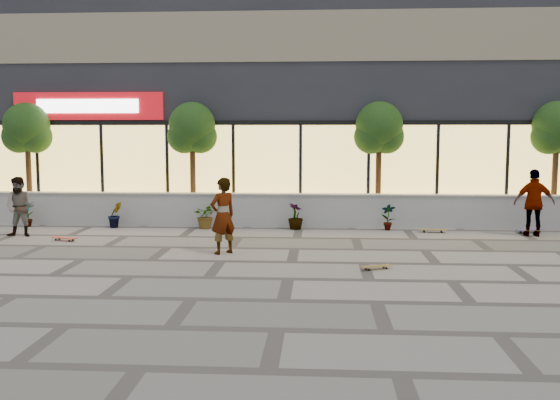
# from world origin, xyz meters

# --- Properties ---
(ground) EXTENTS (80.00, 80.00, 0.00)m
(ground) POSITION_xyz_m (0.00, 0.00, 0.00)
(ground) COLOR #A1968C
(ground) RESTS_ON ground
(planter_wall) EXTENTS (22.00, 0.42, 1.04)m
(planter_wall) POSITION_xyz_m (0.00, 7.00, 0.52)
(planter_wall) COLOR #B8B6AF
(planter_wall) RESTS_ON ground
(retail_building) EXTENTS (24.00, 9.17, 8.50)m
(retail_building) POSITION_xyz_m (-0.00, 12.49, 4.25)
(retail_building) COLOR #26252B
(retail_building) RESTS_ON ground
(shrub_a) EXTENTS (0.43, 0.29, 0.81)m
(shrub_a) POSITION_xyz_m (-8.50, 6.45, 0.41)
(shrub_a) COLOR #1C3B12
(shrub_a) RESTS_ON ground
(shrub_b) EXTENTS (0.57, 0.57, 0.81)m
(shrub_b) POSITION_xyz_m (-5.70, 6.45, 0.41)
(shrub_b) COLOR #1C3B12
(shrub_b) RESTS_ON ground
(shrub_c) EXTENTS (0.68, 0.77, 0.81)m
(shrub_c) POSITION_xyz_m (-2.90, 6.45, 0.41)
(shrub_c) COLOR #1C3B12
(shrub_c) RESTS_ON ground
(shrub_d) EXTENTS (0.64, 0.64, 0.81)m
(shrub_d) POSITION_xyz_m (-0.10, 6.45, 0.41)
(shrub_d) COLOR #1C3B12
(shrub_d) RESTS_ON ground
(shrub_e) EXTENTS (0.46, 0.35, 0.81)m
(shrub_e) POSITION_xyz_m (2.70, 6.45, 0.41)
(shrub_e) COLOR #1C3B12
(shrub_e) RESTS_ON ground
(tree_west) EXTENTS (1.60, 1.50, 3.92)m
(tree_west) POSITION_xyz_m (-9.00, 7.70, 2.99)
(tree_west) COLOR #4D351B
(tree_west) RESTS_ON ground
(tree_midwest) EXTENTS (1.60, 1.50, 3.92)m
(tree_midwest) POSITION_xyz_m (-3.50, 7.70, 2.99)
(tree_midwest) COLOR #4D351B
(tree_midwest) RESTS_ON ground
(tree_mideast) EXTENTS (1.60, 1.50, 3.92)m
(tree_mideast) POSITION_xyz_m (2.50, 7.70, 2.99)
(tree_mideast) COLOR #4D351B
(tree_mideast) RESTS_ON ground
(tree_east) EXTENTS (1.60, 1.50, 3.92)m
(tree_east) POSITION_xyz_m (8.00, 7.70, 2.99)
(tree_east) COLOR #4D351B
(tree_east) RESTS_ON ground
(skater_center) EXTENTS (0.81, 0.79, 1.87)m
(skater_center) POSITION_xyz_m (-1.71, 2.53, 0.93)
(skater_center) COLOR white
(skater_center) RESTS_ON ground
(skater_left) EXTENTS (0.85, 0.68, 1.70)m
(skater_left) POSITION_xyz_m (-7.83, 4.64, 0.85)
(skater_left) COLOR tan
(skater_left) RESTS_ON ground
(skater_right_near) EXTENTS (1.14, 0.52, 1.92)m
(skater_right_near) POSITION_xyz_m (6.70, 5.61, 0.96)
(skater_right_near) COLOR silver
(skater_right_near) RESTS_ON ground
(skateboard_center) EXTENTS (0.72, 0.45, 0.08)m
(skateboard_center) POSITION_xyz_m (1.86, 0.99, 0.07)
(skateboard_center) COLOR brown
(skateboard_center) RESTS_ON ground
(skateboard_left) EXTENTS (0.77, 0.42, 0.09)m
(skateboard_left) POSITION_xyz_m (-6.33, 4.04, 0.08)
(skateboard_left) COLOR red
(skateboard_left) RESTS_ON ground
(skateboard_right_near) EXTENTS (0.83, 0.28, 0.10)m
(skateboard_right_near) POSITION_xyz_m (3.97, 6.10, 0.08)
(skateboard_right_near) COLOR olive
(skateboard_right_near) RESTS_ON ground
(skateboard_right_far) EXTENTS (0.89, 0.53, 0.10)m
(skateboard_right_far) POSITION_xyz_m (6.81, 6.20, 0.09)
(skateboard_right_far) COLOR #6C5398
(skateboard_right_far) RESTS_ON ground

